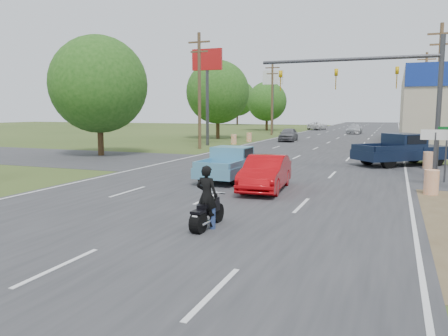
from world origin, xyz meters
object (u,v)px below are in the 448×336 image
at_px(blue_pickup, 232,163).
at_px(red_convertible, 266,173).
at_px(navy_pickup, 404,149).
at_px(distant_car_silver, 354,129).
at_px(distant_car_grey, 288,135).
at_px(motorcycle, 206,214).
at_px(rider, 207,199).
at_px(distant_car_white, 317,126).

bearing_deg(blue_pickup, red_convertible, -42.11).
distance_m(red_convertible, blue_pickup, 3.22).
bearing_deg(navy_pickup, red_convertible, -66.55).
relative_size(blue_pickup, distant_car_silver, 1.03).
distance_m(blue_pickup, distant_car_grey, 27.91).
relative_size(red_convertible, motorcycle, 2.34).
bearing_deg(red_convertible, rider, -93.41).
bearing_deg(distant_car_grey, distant_car_white, 89.49).
xyz_separation_m(motorcycle, distant_car_white, (-8.08, 67.38, 0.30)).
height_order(motorcycle, distant_car_grey, distant_car_grey).
bearing_deg(rider, motorcycle, 90.00).
height_order(red_convertible, distant_car_silver, red_convertible).
bearing_deg(blue_pickup, rider, -72.54).
bearing_deg(distant_car_grey, distant_car_silver, 70.43).
bearing_deg(blue_pickup, distant_car_silver, 89.59).
bearing_deg(distant_car_white, rider, 105.40).
relative_size(rider, distant_car_silver, 0.36).
distance_m(motorcycle, rider, 0.44).
distance_m(rider, navy_pickup, 18.60).
height_order(motorcycle, navy_pickup, navy_pickup).
bearing_deg(rider, navy_pickup, -103.95).
bearing_deg(red_convertible, motorcycle, -93.43).
bearing_deg(distant_car_grey, navy_pickup, -62.29).
distance_m(motorcycle, distant_car_silver, 55.78).
relative_size(rider, distant_car_grey, 0.40).
bearing_deg(rider, blue_pickup, -71.23).
height_order(distant_car_silver, distant_car_white, distant_car_white).
bearing_deg(motorcycle, distant_car_white, 99.79).
bearing_deg(blue_pickup, distant_car_grey, 99.18).
relative_size(motorcycle, distant_car_grey, 0.43).
bearing_deg(red_convertible, distant_car_silver, 86.11).
bearing_deg(motorcycle, navy_pickup, 76.08).
height_order(rider, distant_car_silver, rider).
bearing_deg(rider, red_convertible, -85.84).
height_order(red_convertible, rider, rider).
distance_m(rider, distant_car_grey, 36.86).
xyz_separation_m(red_convertible, distant_car_grey, (-5.98, 29.89, 0.01)).
bearing_deg(distant_car_white, red_convertible, 105.99).
bearing_deg(distant_car_white, navy_pickup, 113.78).
bearing_deg(motorcycle, blue_pickup, 108.69).
distance_m(red_convertible, distant_car_silver, 49.29).
xyz_separation_m(red_convertible, motorcycle, (0.13, -6.49, -0.30)).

